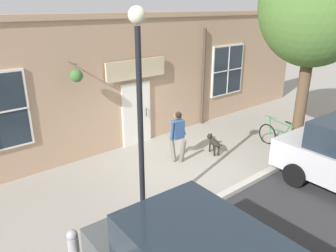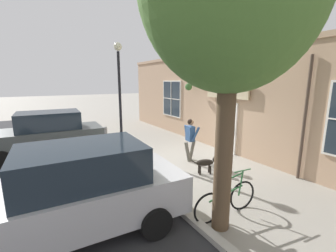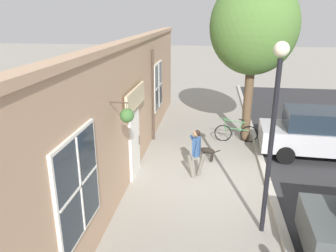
% 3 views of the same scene
% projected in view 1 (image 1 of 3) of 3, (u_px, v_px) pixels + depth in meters
% --- Properties ---
extents(ground_plane, '(90.00, 90.00, 0.00)m').
position_uv_depth(ground_plane, '(182.00, 164.00, 9.73)').
color(ground_plane, gray).
extents(storefront_facade, '(0.95, 18.00, 4.23)m').
position_uv_depth(storefront_facade, '(134.00, 81.00, 10.67)').
color(storefront_facade, tan).
rests_on(storefront_facade, ground_plane).
extents(pedestrian_walking, '(0.60, 0.58, 1.58)m').
position_uv_depth(pedestrian_walking, '(178.00, 133.00, 9.58)').
color(pedestrian_walking, '#6B665B').
rests_on(pedestrian_walking, ground_plane).
extents(dog_on_leash, '(0.93, 0.44, 0.57)m').
position_uv_depth(dog_on_leash, '(214.00, 142.00, 10.34)').
color(dog_on_leash, black).
rests_on(dog_on_leash, ground_plane).
extents(street_tree_by_curb, '(3.27, 2.94, 6.30)m').
position_uv_depth(street_tree_by_curb, '(316.00, 8.00, 9.19)').
color(street_tree_by_curb, brown).
rests_on(street_tree_by_curb, ground_plane).
extents(leaning_bicycle, '(1.74, 0.13, 1.00)m').
position_uv_depth(leaning_bicycle, '(281.00, 137.00, 10.72)').
color(leaning_bicycle, black).
rests_on(leaning_bicycle, ground_plane).
extents(street_lamp, '(0.32, 0.32, 4.43)m').
position_uv_depth(street_lamp, '(139.00, 91.00, 6.10)').
color(street_lamp, black).
rests_on(street_lamp, ground_plane).
extents(fire_hydrant, '(0.34, 0.20, 0.77)m').
position_uv_depth(fire_hydrant, '(74.00, 248.00, 5.79)').
color(fire_hydrant, '#99999E').
rests_on(fire_hydrant, ground_plane).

